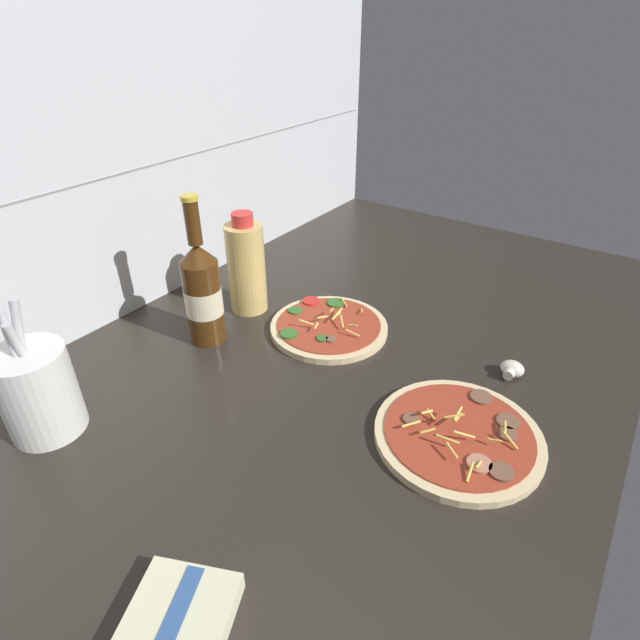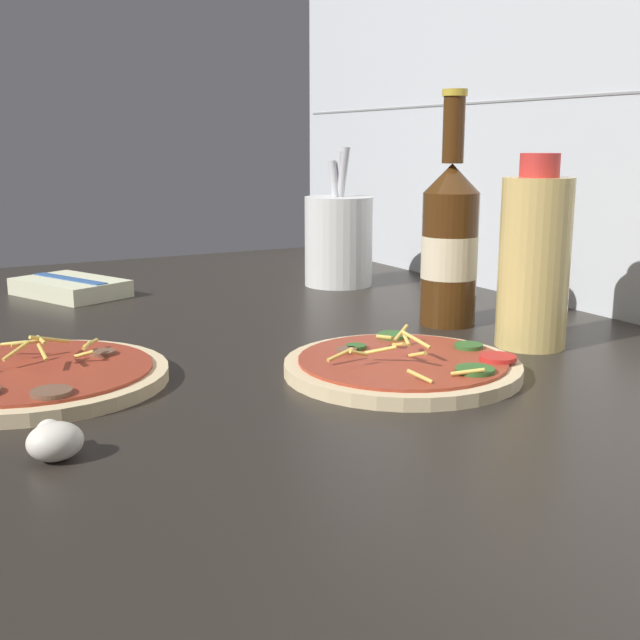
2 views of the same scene
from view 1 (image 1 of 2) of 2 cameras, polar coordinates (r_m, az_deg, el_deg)
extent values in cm
cube|color=#28231E|center=(88.08, 1.77, -6.12)|extent=(160.00, 90.00, 2.50)
cube|color=silver|center=(104.48, -20.18, 15.98)|extent=(160.00, 1.00, 60.00)
cube|color=gray|center=(104.05, -19.99, 15.95)|extent=(156.80, 0.16, 0.30)
cylinder|color=beige|center=(76.77, 15.49, -12.65)|extent=(24.21, 24.21, 1.24)
cylinder|color=#9E3823|center=(76.24, 15.57, -12.23)|extent=(21.30, 21.30, 0.30)
cylinder|color=brown|center=(82.56, 17.93, -8.38)|extent=(3.39, 3.39, 0.40)
cylinder|color=brown|center=(77.57, 20.64, -12.09)|extent=(2.83, 2.83, 0.40)
cylinder|color=brown|center=(79.56, 20.73, -10.81)|extent=(3.46, 3.46, 0.40)
cylinder|color=brown|center=(76.17, 10.36, -11.09)|extent=(2.43, 2.43, 0.40)
cylinder|color=brown|center=(72.20, 20.03, -15.96)|extent=(3.32, 3.32, 0.40)
cylinder|color=#B7755B|center=(72.24, 17.74, -15.37)|extent=(3.38, 3.38, 0.40)
cylinder|color=#EFCC56|center=(74.83, 15.48, -10.27)|extent=(3.11, 0.46, 0.41)
cylinder|color=#EFCC56|center=(75.77, 15.49, -10.71)|extent=(3.02, 0.46, 1.10)
cylinder|color=#EFCC56|center=(77.16, 20.40, -11.46)|extent=(2.53, 1.11, 0.52)
cylinder|color=#EFCC56|center=(73.78, 16.15, -12.45)|extent=(2.00, 2.83, 1.37)
cylinder|color=#EFCC56|center=(73.16, 12.24, -12.27)|extent=(1.68, 1.93, 0.96)
cylinder|color=#EFCC56|center=(74.42, 10.38, -11.60)|extent=(2.62, 2.01, 0.42)
cylinder|color=#EFCC56|center=(72.36, 14.41, -13.06)|extent=(0.81, 3.30, 0.45)
cylinder|color=#EFCC56|center=(71.40, 14.84, -14.20)|extent=(1.77, 2.38, 0.67)
cylinder|color=#EFCC56|center=(70.34, 16.77, -16.29)|extent=(2.95, 0.72, 1.17)
cylinder|color=#EFCC56|center=(76.62, 12.55, -10.48)|extent=(1.17, 1.83, 0.84)
cylinder|color=#EFCC56|center=(71.42, 17.65, -15.50)|extent=(2.19, 0.41, 0.93)
cylinder|color=#EFCC56|center=(75.86, 12.11, -10.24)|extent=(1.85, 1.34, 0.53)
cylinder|color=#EFCC56|center=(74.45, 19.36, -12.83)|extent=(0.55, 1.90, 0.83)
cylinder|color=#EFCC56|center=(74.38, 15.13, -10.55)|extent=(1.66, 2.60, 1.15)
cylinder|color=#EFCC56|center=(75.70, 20.93, -12.73)|extent=(1.46, 2.74, 1.32)
cylinder|color=beige|center=(96.69, 1.03, -0.86)|extent=(22.69, 22.69, 1.26)
cylinder|color=#9E3823|center=(96.27, 1.04, -0.47)|extent=(19.96, 19.96, 0.30)
cylinder|color=red|center=(103.21, -1.02, 2.18)|extent=(3.50, 3.50, 0.40)
cylinder|color=#336628|center=(100.06, -2.85, 1.10)|extent=(2.86, 2.86, 0.40)
cylinder|color=brown|center=(91.33, 1.30, -2.21)|extent=(2.02, 2.02, 0.40)
cylinder|color=#336628|center=(93.00, -3.56, -1.57)|extent=(3.32, 3.32, 0.40)
cylinder|color=#336628|center=(91.53, 0.26, -2.11)|extent=(2.09, 2.09, 0.40)
cylinder|color=#336628|center=(102.56, 1.84, 1.96)|extent=(3.55, 3.55, 0.40)
cylinder|color=#EFCC56|center=(95.32, 0.26, 0.33)|extent=(2.32, 1.26, 0.80)
cylinder|color=#EFCC56|center=(93.11, -0.45, -0.69)|extent=(2.01, 0.90, 0.54)
cylinder|color=#EFCC56|center=(102.35, 2.78, 2.02)|extent=(2.00, 2.64, 0.84)
cylinder|color=#EFCC56|center=(99.75, 4.79, 1.11)|extent=(2.23, 1.59, 1.05)
cylinder|color=#EFCC56|center=(93.50, 3.77, -0.61)|extent=(0.44, 1.99, 0.92)
cylinder|color=#EFCC56|center=(93.96, -1.47, -0.30)|extent=(1.91, 2.94, 1.41)
cylinder|color=#EFCC56|center=(97.49, 2.03, 0.79)|extent=(2.93, 0.61, 1.28)
cylinder|color=#EFCC56|center=(96.41, 1.35, 1.16)|extent=(3.03, 1.53, 1.38)
cylinder|color=#EFCC56|center=(92.11, 3.73, -1.47)|extent=(0.76, 2.99, 0.99)
cylinder|color=#EFCC56|center=(95.47, 1.88, 0.50)|extent=(2.49, 0.77, 1.02)
cylinder|color=#EFCC56|center=(94.55, 2.53, -0.18)|extent=(2.54, 2.38, 1.19)
cylinder|color=#47280F|center=(92.88, -13.12, 2.02)|extent=(6.70, 6.70, 15.92)
cone|color=#47280F|center=(88.57, -13.88, 7.43)|extent=(6.70, 6.70, 3.42)
cylinder|color=#47280F|center=(86.51, -14.35, 10.74)|extent=(2.55, 2.55, 7.59)
cylinder|color=gold|center=(85.14, -14.73, 13.36)|extent=(2.93, 2.93, 0.80)
cylinder|color=beige|center=(92.72, -13.14, 2.19)|extent=(6.77, 6.77, 5.09)
cylinder|color=#D6B766|center=(101.05, -8.39, 5.83)|extent=(7.53, 7.53, 18.17)
cylinder|color=red|center=(96.99, -8.87, 11.31)|extent=(4.14, 4.14, 2.48)
cylinder|color=white|center=(89.59, 20.83, -5.73)|extent=(1.77, 1.77, 1.77)
ellipsoid|color=silver|center=(90.86, 21.12, -5.21)|extent=(3.33, 3.92, 2.75)
cylinder|color=silver|center=(82.14, -29.52, -7.19)|extent=(10.46, 10.46, 13.64)
cylinder|color=#BCBCC1|center=(78.80, -30.87, -3.41)|extent=(4.26, 1.88, 15.78)
cylinder|color=#BCBCC1|center=(78.88, -31.20, -3.88)|extent=(1.86, 2.36, 14.99)
cylinder|color=#BCBCC1|center=(78.87, -30.33, -4.19)|extent=(3.51, 2.01, 13.63)
camera|label=2|loc=(1.33, 33.59, 13.17)|focal=45.00mm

